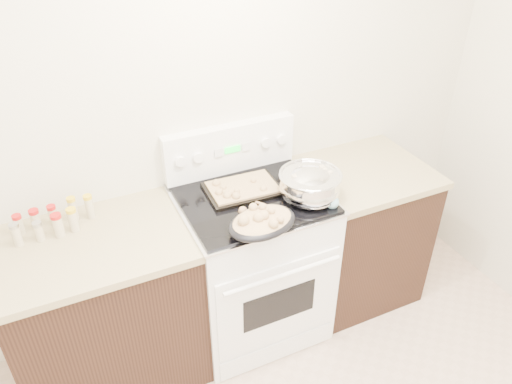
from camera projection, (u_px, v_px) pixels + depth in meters
room_shell at (387, 280)px, 1.01m from camera, size 4.10×3.60×2.75m
counter_left at (107, 309)px, 2.60m from camera, size 0.93×0.67×0.92m
counter_right at (356, 231)px, 3.15m from camera, size 0.73×0.67×0.92m
kitchen_range at (252, 261)px, 2.88m from camera, size 0.78×0.73×1.22m
mixing_bowl at (310, 186)px, 2.57m from camera, size 0.33×0.33×0.19m
roasting_pan at (262, 222)px, 2.36m from camera, size 0.39×0.31×0.12m
baking_sheet at (241, 189)px, 2.65m from camera, size 0.40×0.29×0.06m
wooden_spoon at (244, 206)px, 2.52m from camera, size 0.16×0.21×0.04m
blue_ladle at (332, 200)px, 2.54m from camera, size 0.15×0.24×0.09m
spice_jars at (53, 220)px, 2.38m from camera, size 0.39×0.15×0.13m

